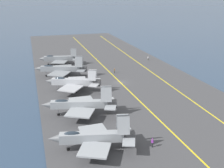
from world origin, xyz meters
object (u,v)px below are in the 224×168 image
object	(u,v)px
crew_brown_vest	(114,70)
crew_purple_vest	(152,142)
parked_jet_third	(74,82)
parked_jet_fifth	(60,58)
crew_white_vest	(148,58)
parked_jet_nearest	(94,137)
parked_jet_fourth	(62,69)
parked_jet_second	(81,104)

from	to	relation	value
crew_brown_vest	crew_purple_vest	bearing A→B (deg)	171.19
parked_jet_third	parked_jet_fifth	bearing A→B (deg)	0.51
crew_purple_vest	crew_brown_vest	bearing A→B (deg)	-8.81
parked_jet_fifth	crew_white_vest	size ratio (longest dim) A/B	8.97
parked_jet_nearest	parked_jet_third	world-z (taller)	parked_jet_nearest
crew_brown_vest	crew_purple_vest	xyz separation A→B (m)	(-47.35, 7.34, 0.02)
parked_jet_nearest	crew_white_vest	world-z (taller)	parked_jet_nearest
parked_jet_nearest	parked_jet_third	size ratio (longest dim) A/B	0.97
crew_purple_vest	parked_jet_nearest	bearing A→B (deg)	77.80
parked_jet_fourth	crew_white_vest	bearing A→B (deg)	-69.94
parked_jet_nearest	crew_purple_vest	bearing A→B (deg)	-102.20
parked_jet_nearest	crew_brown_vest	world-z (taller)	parked_jet_nearest
parked_jet_fourth	parked_jet_fifth	distance (m)	15.80
parked_jet_second	parked_jet_fifth	size ratio (longest dim) A/B	1.11
parked_jet_second	crew_white_vest	size ratio (longest dim) A/B	9.93
parked_jet_nearest	parked_jet_second	world-z (taller)	parked_jet_second
crew_brown_vest	crew_white_vest	world-z (taller)	crew_brown_vest
parked_jet_second	crew_brown_vest	xyz separation A→B (m)	(30.32, -17.04, -1.75)
parked_jet_second	crew_white_vest	bearing A→B (deg)	-38.66
parked_jet_third	crew_white_vest	xyz separation A→B (m)	(28.15, -34.57, -1.79)
crew_brown_vest	crew_white_vest	bearing A→B (deg)	-52.68
parked_jet_third	crew_white_vest	size ratio (longest dim) A/B	9.21
parked_jet_fourth	crew_white_vest	distance (m)	38.42
crew_white_vest	parked_jet_nearest	bearing A→B (deg)	148.72
parked_jet_third	crew_white_vest	distance (m)	44.61
parked_jet_nearest	crew_white_vest	distance (m)	69.35
parked_jet_second	crew_purple_vest	xyz separation A→B (m)	(-17.03, -9.70, -1.73)
parked_jet_fifth	crew_purple_vest	xyz separation A→B (m)	(-64.04, -9.00, -1.48)
parked_jet_nearest	crew_brown_vest	xyz separation A→B (m)	(45.16, -17.50, -1.53)
crew_white_vest	crew_purple_vest	distance (m)	66.66
parked_jet_third	parked_jet_nearest	bearing A→B (deg)	177.37
parked_jet_nearest	crew_purple_vest	world-z (taller)	parked_jet_nearest
crew_brown_vest	crew_white_vest	distance (m)	23.26
parked_jet_nearest	parked_jet_second	size ratio (longest dim) A/B	0.90
crew_white_vest	parked_jet_third	bearing A→B (deg)	129.16
parked_jet_fourth	crew_white_vest	xyz separation A→B (m)	(13.16, -36.05, -1.77)
parked_jet_second	parked_jet_third	bearing A→B (deg)	-3.41
parked_jet_fifth	crew_white_vest	distance (m)	34.97
parked_jet_fourth	parked_jet_second	bearing A→B (deg)	-179.06
parked_jet_fourth	parked_jet_fifth	world-z (taller)	parked_jet_fourth
crew_brown_vest	parked_jet_fourth	bearing A→B (deg)	86.94
parked_jet_fifth	crew_brown_vest	world-z (taller)	parked_jet_fifth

